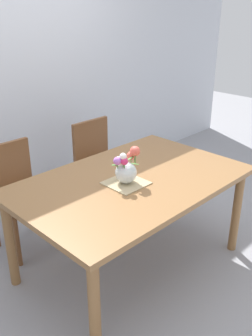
% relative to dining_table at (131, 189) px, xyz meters
% --- Properties ---
extents(ground_plane, '(12.00, 12.00, 0.00)m').
position_rel_dining_table_xyz_m(ground_plane, '(0.00, 0.00, -0.68)').
color(ground_plane, '#939399').
extents(back_wall, '(7.00, 0.10, 2.80)m').
position_rel_dining_table_xyz_m(back_wall, '(0.00, 1.60, 0.72)').
color(back_wall, silver).
rests_on(back_wall, ground_plane).
extents(dining_table, '(1.69, 1.08, 0.76)m').
position_rel_dining_table_xyz_m(dining_table, '(0.00, 0.00, 0.00)').
color(dining_table, olive).
rests_on(dining_table, ground_plane).
extents(chair_left, '(0.42, 0.42, 0.90)m').
position_rel_dining_table_xyz_m(chair_left, '(-0.45, 0.88, -0.16)').
color(chair_left, brown).
rests_on(chair_left, ground_plane).
extents(chair_right, '(0.42, 0.42, 0.90)m').
position_rel_dining_table_xyz_m(chair_right, '(0.45, 0.88, -0.16)').
color(chair_right, brown).
rests_on(chair_right, ground_plane).
extents(placemat, '(0.27, 0.27, 0.01)m').
position_rel_dining_table_xyz_m(placemat, '(-0.08, -0.03, 0.09)').
color(placemat, tan).
rests_on(placemat, dining_table).
extents(flower_vase, '(0.22, 0.20, 0.26)m').
position_rel_dining_table_xyz_m(flower_vase, '(-0.08, -0.03, 0.20)').
color(flower_vase, silver).
rests_on(flower_vase, placemat).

